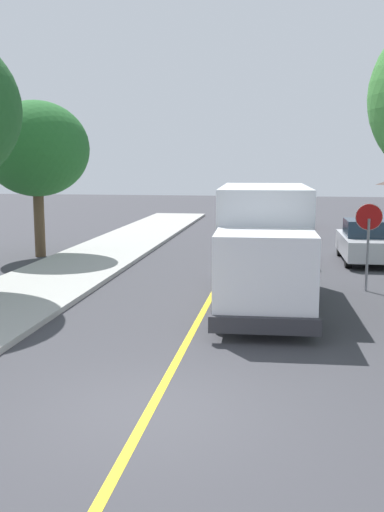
# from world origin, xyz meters

# --- Properties ---
(ground_plane) EXTENTS (120.00, 120.00, 0.00)m
(ground_plane) POSITION_xyz_m (0.00, 0.00, 0.00)
(ground_plane) COLOR #38383D
(centre_line_yellow) EXTENTS (0.16, 56.00, 0.01)m
(centre_line_yellow) POSITION_xyz_m (0.00, 10.00, 0.00)
(centre_line_yellow) COLOR gold
(centre_line_yellow) RESTS_ON ground
(box_truck) EXTENTS (2.70, 7.27, 3.20)m
(box_truck) POSITION_xyz_m (1.51, 7.53, 1.77)
(box_truck) COLOR silver
(box_truck) RESTS_ON ground
(parked_car_near) EXTENTS (1.93, 4.45, 1.67)m
(parked_car_near) POSITION_xyz_m (1.94, 14.16, 0.79)
(parked_car_near) COLOR silver
(parked_car_near) RESTS_ON ground
(parked_car_mid) EXTENTS (1.92, 4.45, 1.67)m
(parked_car_mid) POSITION_xyz_m (2.06, 21.37, 0.79)
(parked_car_mid) COLOR #B7B7BC
(parked_car_mid) RESTS_ON ground
(parked_car_far) EXTENTS (1.85, 4.42, 1.67)m
(parked_car_far) POSITION_xyz_m (2.21, 27.24, 0.79)
(parked_car_far) COLOR maroon
(parked_car_far) RESTS_ON ground
(parked_van_across) EXTENTS (1.86, 4.42, 1.67)m
(parked_van_across) POSITION_xyz_m (5.20, 14.96, 0.79)
(parked_van_across) COLOR #B7B7BC
(parked_van_across) RESTS_ON ground
(stop_sign) EXTENTS (0.80, 0.10, 2.65)m
(stop_sign) POSITION_xyz_m (4.54, 9.55, 1.86)
(stop_sign) COLOR gray
(stop_sign) RESTS_ON ground
(street_tree_down_block) EXTENTS (4.26, 4.26, 6.32)m
(street_tree_down_block) POSITION_xyz_m (-7.90, 14.35, 4.38)
(street_tree_down_block) COLOR brown
(street_tree_down_block) RESTS_ON ground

